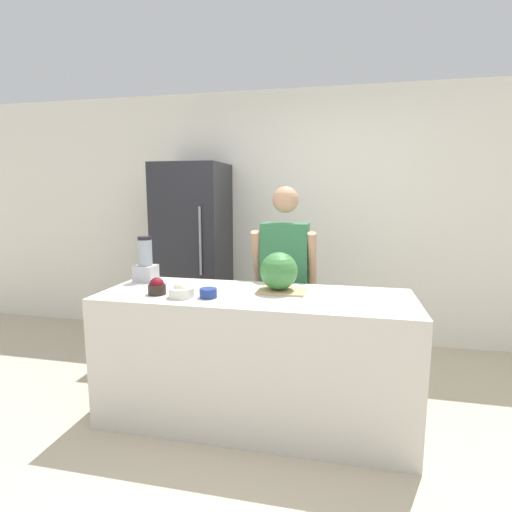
# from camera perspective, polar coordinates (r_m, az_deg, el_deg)

# --- Properties ---
(ground_plane) EXTENTS (14.00, 14.00, 0.00)m
(ground_plane) POSITION_cam_1_polar(r_m,az_deg,el_deg) (2.72, -2.04, -26.01)
(ground_plane) COLOR beige
(wall_back) EXTENTS (8.00, 0.06, 2.60)m
(wall_back) POSITION_cam_1_polar(r_m,az_deg,el_deg) (4.27, 4.79, 5.51)
(wall_back) COLOR white
(wall_back) RESTS_ON ground_plane
(counter_island) EXTENTS (2.08, 0.74, 0.89)m
(counter_island) POSITION_cam_1_polar(r_m,az_deg,el_deg) (2.81, -0.17, -14.27)
(counter_island) COLOR beige
(counter_island) RESTS_ON ground_plane
(refrigerator) EXTENTS (0.67, 0.67, 1.85)m
(refrigerator) POSITION_cam_1_polar(r_m,az_deg,el_deg) (4.18, -8.91, 0.20)
(refrigerator) COLOR #232328
(refrigerator) RESTS_ON ground_plane
(person) EXTENTS (0.51, 0.26, 1.61)m
(person) POSITION_cam_1_polar(r_m,az_deg,el_deg) (3.28, 4.10, -3.87)
(person) COLOR #4C608C
(person) RESTS_ON ground_plane
(cutting_board) EXTENTS (0.32, 0.24, 0.01)m
(cutting_board) POSITION_cam_1_polar(r_m,az_deg,el_deg) (2.73, 3.71, -4.99)
(cutting_board) COLOR tan
(cutting_board) RESTS_ON counter_island
(watermelon) EXTENTS (0.26, 0.26, 0.26)m
(watermelon) POSITION_cam_1_polar(r_m,az_deg,el_deg) (2.71, 3.29, -2.15)
(watermelon) COLOR #3D7F3D
(watermelon) RESTS_ON cutting_board
(bowl_cherries) EXTENTS (0.12, 0.12, 0.11)m
(bowl_cherries) POSITION_cam_1_polar(r_m,az_deg,el_deg) (2.73, -13.97, -4.33)
(bowl_cherries) COLOR #2D231E
(bowl_cherries) RESTS_ON counter_island
(bowl_cream) EXTENTS (0.16, 0.16, 0.11)m
(bowl_cream) POSITION_cam_1_polar(r_m,az_deg,el_deg) (2.62, -10.60, -4.89)
(bowl_cream) COLOR white
(bowl_cream) RESTS_ON counter_island
(bowl_small_blue) EXTENTS (0.11, 0.11, 0.06)m
(bowl_small_blue) POSITION_cam_1_polar(r_m,az_deg,el_deg) (2.59, -6.84, -5.28)
(bowl_small_blue) COLOR navy
(bowl_small_blue) RESTS_ON counter_island
(blender) EXTENTS (0.15, 0.15, 0.34)m
(blender) POSITION_cam_1_polar(r_m,az_deg,el_deg) (3.14, -15.52, -0.94)
(blender) COLOR #B7B7BC
(blender) RESTS_ON counter_island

